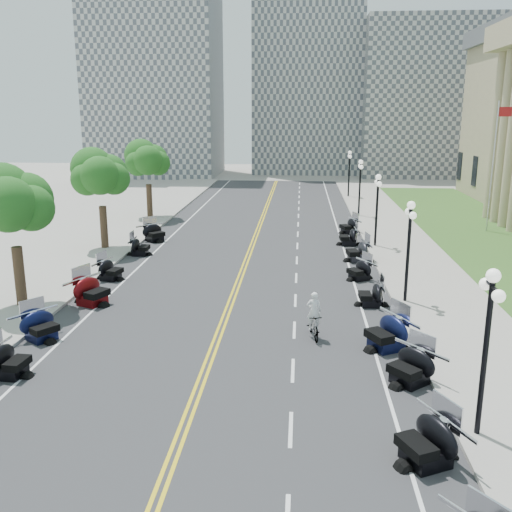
{
  "coord_description": "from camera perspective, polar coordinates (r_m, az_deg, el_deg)",
  "views": [
    {
      "loc": [
        3.36,
        -23.24,
        9.2
      ],
      "look_at": [
        1.13,
        5.06,
        2.0
      ],
      "focal_mm": 40.0,
      "sensor_mm": 36.0,
      "label": 1
    }
  ],
  "objects": [
    {
      "name": "edge_line_south",
      "position": [
        35.84,
        -11.46,
        -0.91
      ],
      "size": [
        0.12,
        90.0,
        0.0
      ],
      "primitive_type": "cube",
      "color": "white",
      "rests_on": "road"
    },
    {
      "name": "centerline_yellow_a",
      "position": [
        34.66,
        -1.42,
        -1.14
      ],
      "size": [
        0.12,
        90.0,
        0.0
      ],
      "primitive_type": "cube",
      "color": "yellow",
      "rests_on": "road"
    },
    {
      "name": "centerline_yellow_b",
      "position": [
        34.64,
        -1.03,
        -1.15
      ],
      "size": [
        0.12,
        90.0,
        0.0
      ],
      "primitive_type": "cube",
      "color": "yellow",
      "rests_on": "road"
    },
    {
      "name": "tree_2",
      "position": [
        28.9,
        -23.16,
        4.23
      ],
      "size": [
        4.8,
        4.8,
        9.2
      ],
      "primitive_type": null,
      "color": "#235619",
      "rests_on": "sidewalk_south"
    },
    {
      "name": "tree_4",
      "position": [
        51.21,
        -10.77,
        9.0
      ],
      "size": [
        4.8,
        4.8,
        9.2
      ],
      "primitive_type": null,
      "color": "#235619",
      "rests_on": "sidewalk_south"
    },
    {
      "name": "motorcycle_n_10",
      "position": [
        44.89,
        9.28,
        3.07
      ],
      "size": [
        2.43,
        2.43,
        1.31
      ],
      "primitive_type": null,
      "rotation": [
        0.0,
        0.0,
        -1.19
      ],
      "color": "black",
      "rests_on": "road"
    },
    {
      "name": "motorcycle_s_8",
      "position": [
        38.23,
        -11.54,
        1.0
      ],
      "size": [
        1.84,
        1.84,
        1.28
      ],
      "primitive_type": null,
      "rotation": [
        0.0,
        0.0,
        1.58
      ],
      "color": "black",
      "rests_on": "road"
    },
    {
      "name": "lane_dash_19",
      "position": [
        75.8,
        4.38,
        7.23
      ],
      "size": [
        0.12,
        2.0,
        0.0
      ],
      "primitive_type": "cube",
      "color": "white",
      "rests_on": "road"
    },
    {
      "name": "lane_dash_15",
      "position": [
        59.95,
        4.32,
        5.38
      ],
      "size": [
        0.12,
        2.0,
        0.0
      ],
      "primitive_type": "cube",
      "color": "white",
      "rests_on": "road"
    },
    {
      "name": "road",
      "position": [
        34.65,
        -1.22,
        -1.16
      ],
      "size": [
        16.0,
        90.0,
        0.01
      ],
      "primitive_type": "cube",
      "color": "#333335",
      "rests_on": "ground"
    },
    {
      "name": "street_lamp_1",
      "position": [
        17.41,
        21.93,
        -9.13
      ],
      "size": [
        0.5,
        1.2,
        4.9
      ],
      "primitive_type": null,
      "color": "black",
      "rests_on": "sidewalk_north"
    },
    {
      "name": "flagpole",
      "position": [
        47.73,
        22.58,
        8.11
      ],
      "size": [
        1.1,
        0.2,
        10.0
      ],
      "primitive_type": null,
      "color": "silver",
      "rests_on": "ground"
    },
    {
      "name": "motorcycle_n_5",
      "position": [
        23.36,
        12.94,
        -7.32
      ],
      "size": [
        2.96,
        2.96,
        1.53
      ],
      "primitive_type": null,
      "rotation": [
        0.0,
        0.0,
        -1.07
      ],
      "color": "black",
      "rests_on": "road"
    },
    {
      "name": "lane_dash_17",
      "position": [
        67.86,
        4.35,
        6.41
      ],
      "size": [
        0.12,
        2.0,
        0.0
      ],
      "primitive_type": "cube",
      "color": "white",
      "rests_on": "road"
    },
    {
      "name": "lane_dash_12",
      "position": [
        48.12,
        4.24,
        3.19
      ],
      "size": [
        0.12,
        2.0,
        0.0
      ],
      "primitive_type": "cube",
      "color": "white",
      "rests_on": "road"
    },
    {
      "name": "tree_3",
      "position": [
        39.81,
        -15.26,
        7.32
      ],
      "size": [
        4.8,
        4.8,
        9.2
      ],
      "primitive_type": null,
      "color": "#235619",
      "rests_on": "sidewalk_south"
    },
    {
      "name": "motorcycle_s_5",
      "position": [
        25.3,
        -20.74,
        -6.41
      ],
      "size": [
        2.7,
        2.7,
        1.36
      ],
      "primitive_type": null,
      "rotation": [
        0.0,
        0.0,
        0.95
      ],
      "color": "black",
      "rests_on": "road"
    },
    {
      "name": "street_lamp_4",
      "position": [
        51.93,
        10.33,
        6.7
      ],
      "size": [
        0.5,
        1.2,
        4.9
      ],
      "primitive_type": null,
      "color": "black",
      "rests_on": "sidewalk_north"
    },
    {
      "name": "bicycle",
      "position": [
        24.05,
        5.77,
        -6.92
      ],
      "size": [
        0.84,
        1.89,
        1.1
      ],
      "primitive_type": "imported",
      "rotation": [
        0.0,
        0.0,
        0.18
      ],
      "color": "#A51414",
      "rests_on": "road"
    },
    {
      "name": "street_lamp_5",
      "position": [
        63.8,
        9.28,
        8.11
      ],
      "size": [
        0.5,
        1.2,
        4.9
      ],
      "primitive_type": null,
      "color": "black",
      "rests_on": "sidewalk_north"
    },
    {
      "name": "motorcycle_n_7",
      "position": [
        32.52,
        10.3,
        -1.3
      ],
      "size": [
        2.4,
        2.4,
        1.24
      ],
      "primitive_type": null,
      "rotation": [
        0.0,
        0.0,
        -1.06
      ],
      "color": "black",
      "rests_on": "road"
    },
    {
      "name": "edge_line_north",
      "position": [
        34.62,
        9.38,
        -1.35
      ],
      "size": [
        0.12,
        90.0,
        0.0
      ],
      "primitive_type": "cube",
      "color": "white",
      "rests_on": "road"
    },
    {
      "name": "distant_block_c",
      "position": [
        90.2,
        17.01,
        14.78
      ],
      "size": [
        20.0,
        14.0,
        22.0
      ],
      "primitive_type": "cube",
      "color": "gray",
      "rests_on": "ground"
    },
    {
      "name": "motorcycle_s_6",
      "position": [
        29.01,
        -16.11,
        -3.25
      ],
      "size": [
        2.88,
        2.88,
        1.53
      ],
      "primitive_type": null,
      "rotation": [
        0.0,
        0.0,
        1.15
      ],
      "color": "#590A0C",
      "rests_on": "road"
    },
    {
      "name": "lane_dash_10",
      "position": [
        40.3,
        4.16,
        1.02
      ],
      "size": [
        0.12,
        2.0,
        0.0
      ],
      "primitive_type": "cube",
      "color": "white",
      "rests_on": "road"
    },
    {
      "name": "motorcycle_n_3",
      "position": [
        16.6,
        16.72,
        -17.13
      ],
      "size": [
        2.77,
        2.77,
        1.45
      ],
      "primitive_type": null,
      "rotation": [
        0.0,
        0.0,
        -1.11
      ],
      "color": "black",
      "rests_on": "road"
    },
    {
      "name": "lane_dash_13",
      "position": [
        52.06,
        4.27,
        4.03
      ],
      "size": [
        0.12,
        2.0,
        0.0
      ],
      "primitive_type": "cube",
      "color": "white",
      "rests_on": "road"
    },
    {
      "name": "lane_dash_6",
      "position": [
        24.99,
        3.85,
        -7.37
      ],
      "size": [
        0.12,
        2.0,
        0.0
      ],
      "primitive_type": "cube",
      "color": "white",
      "rests_on": "road"
    },
    {
      "name": "lane_dash_8",
      "position": [
        32.56,
        4.04,
        -2.19
      ],
      "size": [
        0.12,
        2.0,
        0.0
      ],
      "primitive_type": "cube",
      "color": "white",
      "rests_on": "road"
    },
    {
      "name": "motorcycle_s_9",
      "position": [
        42.2,
        -10.14,
        2.4
      ],
      "size": [
        2.86,
        2.86,
        1.42
      ],
      "primitive_type": null,
      "rotation": [
        0.0,
        0.0,
        0.8
      ],
      "color": "black",
      "rests_on": "road"
    },
    {
      "name": "lane_dash_11",
      "position": [
        44.2,
        4.2,
        2.2
      ],
      "size": [
        0.12,
        2.0,
        0.0
      ],
      "primitive_type": "cube",
      "color": "white",
      "rests_on": "road"
    },
    {
      "name": "street_lamp_2",
      "position": [
        28.51,
        14.97,
        0.36
      ],
      "size": [
        0.5,
        1.2,
        4.9
      ],
      "primitive_type": null,
      "color": "black",
      "rests_on": "sidewalk_north"
    },
    {
      "name": "distant_block_a",
      "position": [
        87.96,
        -9.97,
        16.51
      ],
      "size": [
        18.0,
        14.0,
        26.0
      ],
      "primitive_type": "cube",
      "color": "gray",
      "rests_on": "ground"
    },
    {
      "name": "motorcycle_n_9",
      "position": [
        40.83,
        9.25,
        2.0
      ],
      "size": [
        2.03,
        2.03,
        1.36
      ],
      "primitive_type": null,
      "rotation": [
        0.0,
        0.0,
        -1.52
      ],
      "color": "black",
      "rests_on": "road"
    },
    {
      "name": "sidewalk_south",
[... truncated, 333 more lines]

